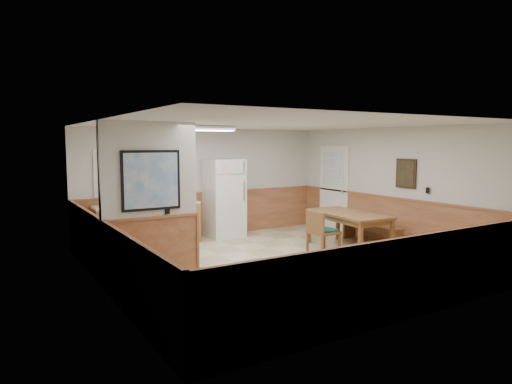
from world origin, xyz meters
TOP-DOWN VIEW (x-y plane):
  - ground at (0.00, 0.00)m, footprint 6.00×6.00m
  - ceiling at (0.00, 0.00)m, footprint 6.00×6.00m
  - back_wall at (0.00, 3.00)m, footprint 6.00×0.02m
  - right_wall at (3.00, 0.00)m, footprint 0.02×6.00m
  - left_wall at (-3.00, 0.00)m, footprint 0.02×6.00m
  - wainscot_back at (0.00, 2.98)m, footprint 6.00×0.04m
  - wainscot_right at (2.98, 0.00)m, footprint 0.04×6.00m
  - wainscot_left at (-2.98, 0.00)m, footprint 0.04×6.00m
  - partition_wall at (-2.25, 0.19)m, footprint 1.50×0.20m
  - kitchen_counter at (-1.21, 2.68)m, footprint 2.20×0.61m
  - exterior_door at (2.96, 1.90)m, footprint 0.07×1.02m
  - kitchen_window at (-2.10, 2.98)m, footprint 0.80×0.04m
  - wall_painting at (2.97, -0.30)m, footprint 0.04×0.50m
  - fluorescent_fixture at (-0.80, 1.30)m, footprint 1.20×0.30m
  - refrigerator at (0.31, 2.63)m, footprint 0.81×0.73m
  - dining_table at (1.93, 0.25)m, footprint 1.02×1.86m
  - dining_bench at (2.66, 0.31)m, footprint 0.47×1.62m
  - dining_chair at (1.16, 0.22)m, footprint 0.72×0.52m
  - fire_extinguisher at (-0.70, 2.68)m, footprint 0.12×0.12m
  - soap_bottle at (-2.34, 2.68)m, footprint 0.10×0.10m

SIDE VIEW (x-z plane):
  - ground at x=0.00m, z-range 0.00..0.00m
  - dining_bench at x=2.66m, z-range 0.12..0.57m
  - kitchen_counter at x=-1.21m, z-range -0.04..0.96m
  - dining_chair at x=1.16m, z-range 0.07..0.92m
  - wainscot_back at x=0.00m, z-range 0.00..1.00m
  - wainscot_right at x=2.98m, z-range 0.00..1.00m
  - wainscot_left at x=-2.98m, z-range 0.00..1.00m
  - dining_table at x=1.93m, z-range 0.28..1.03m
  - refrigerator at x=0.31m, z-range 0.00..1.81m
  - soap_bottle at x=-2.34m, z-range 0.90..1.14m
  - exterior_door at x=2.96m, z-range -0.02..2.13m
  - fire_extinguisher at x=-0.70m, z-range 0.87..1.31m
  - partition_wall at x=-2.25m, z-range -0.02..2.48m
  - back_wall at x=0.00m, z-range 0.00..2.50m
  - right_wall at x=3.00m, z-range 0.00..2.50m
  - left_wall at x=-3.00m, z-range 0.00..2.50m
  - kitchen_window at x=-2.10m, z-range 1.05..2.05m
  - wall_painting at x=2.97m, z-range 1.25..1.85m
  - fluorescent_fixture at x=-0.80m, z-range 2.40..2.49m
  - ceiling at x=0.00m, z-range 2.49..2.51m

